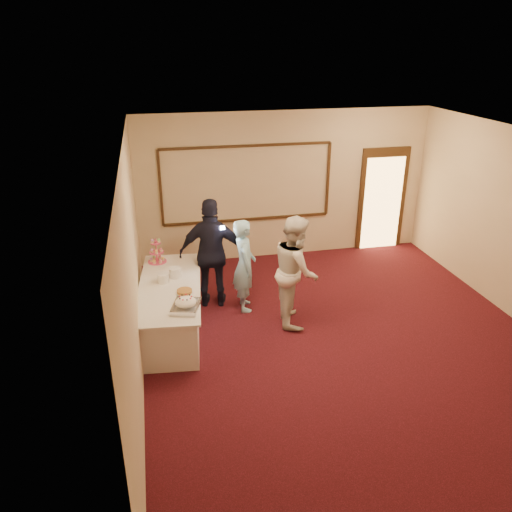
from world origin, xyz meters
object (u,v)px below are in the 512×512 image
(pavlova_tray, at_px, (186,304))
(guest, at_px, (213,254))
(cupcake_stand, at_px, (157,253))
(plate_stack_a, at_px, (163,278))
(tart, at_px, (185,292))
(man, at_px, (244,265))
(buffet_table, at_px, (171,307))
(woman, at_px, (296,270))
(plate_stack_b, at_px, (175,273))

(pavlova_tray, xyz_separation_m, guest, (0.58, 1.45, 0.10))
(guest, bearing_deg, cupcake_stand, -4.45)
(plate_stack_a, xyz_separation_m, tart, (0.29, -0.43, -0.05))
(tart, xyz_separation_m, man, (1.05, 0.73, 0.00))
(pavlova_tray, relative_size, tart, 2.13)
(buffet_table, relative_size, woman, 1.40)
(cupcake_stand, distance_m, plate_stack_a, 0.82)
(man, xyz_separation_m, woman, (0.72, -0.57, 0.10))
(cupcake_stand, xyz_separation_m, guest, (0.91, -0.27, 0.01))
(cupcake_stand, distance_m, woman, 2.39)
(woman, bearing_deg, man, 60.02)
(plate_stack_b, bearing_deg, pavlova_tray, -85.86)
(buffet_table, bearing_deg, pavlova_tray, -76.21)
(plate_stack_b, xyz_separation_m, woman, (1.86, -0.42, 0.05))
(cupcake_stand, bearing_deg, woman, -27.16)
(plate_stack_a, bearing_deg, man, 12.57)
(pavlova_tray, relative_size, guest, 0.30)
(pavlova_tray, height_order, woman, woman)
(plate_stack_b, height_order, tart, plate_stack_b)
(buffet_table, xyz_separation_m, plate_stack_a, (-0.08, 0.13, 0.46))
(pavlova_tray, height_order, man, man)
(tart, bearing_deg, cupcake_stand, 105.96)
(pavlova_tray, bearing_deg, plate_stack_a, 106.81)
(plate_stack_b, distance_m, tart, 0.59)
(pavlova_tray, xyz_separation_m, woman, (1.78, 0.63, 0.05))
(pavlova_tray, bearing_deg, woman, 19.38)
(plate_stack_a, distance_m, man, 1.37)
(buffet_table, bearing_deg, cupcake_stand, 98.97)
(guest, bearing_deg, woman, 157.74)
(pavlova_tray, bearing_deg, cupcake_stand, 101.15)
(woman, relative_size, guest, 0.94)
(man, bearing_deg, guest, 66.03)
(plate_stack_a, distance_m, plate_stack_b, 0.25)
(woman, bearing_deg, buffet_table, 94.64)
(pavlova_tray, xyz_separation_m, man, (1.07, 1.20, -0.05))
(plate_stack_a, bearing_deg, pavlova_tray, -73.19)
(tart, height_order, man, man)
(tart, height_order, guest, guest)
(plate_stack_b, distance_m, man, 1.16)
(buffet_table, distance_m, woman, 2.04)
(man, bearing_deg, plate_stack_b, 100.07)
(guest, bearing_deg, plate_stack_a, 44.66)
(buffet_table, xyz_separation_m, pavlova_tray, (0.19, -0.77, 0.46))
(man, bearing_deg, plate_stack_a, 105.17)
(buffet_table, distance_m, guest, 1.17)
(plate_stack_b, bearing_deg, tart, -80.83)
(buffet_table, height_order, cupcake_stand, cupcake_stand)
(plate_stack_a, height_order, woman, woman)
(man, bearing_deg, tart, 127.41)
(cupcake_stand, distance_m, man, 1.50)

